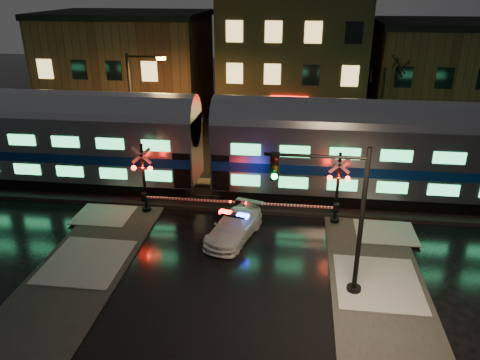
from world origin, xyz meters
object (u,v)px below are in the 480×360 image
Objects in this scene: police_car at (234,227)px; streetlight at (135,104)px; traffic_light at (335,220)px; crossing_signal_left at (150,186)px; crossing_signal_right at (330,196)px.

police_car is 12.37m from streetlight.
police_car is 0.60× the size of streetlight.
streetlight is (-12.34, 12.71, 1.08)m from traffic_light.
traffic_light is at bearing -32.54° from crossing_signal_left.
traffic_light is (-0.21, -6.01, 1.74)m from crossing_signal_right.
traffic_light is at bearing -24.65° from police_car.
crossing_signal_left reaches higher than police_car.
police_car is at bearing -48.41° from streetlight.
streetlight is (-12.55, 6.70, 2.82)m from crossing_signal_right.
crossing_signal_right is 0.99× the size of crossing_signal_left.
streetlight reaches higher than crossing_signal_left.
streetlight is at bearing 113.53° from crossing_signal_left.
traffic_light reaches higher than crossing_signal_left.
traffic_light is (4.53, -3.91, 2.75)m from police_car.
police_car is 5.29m from crossing_signal_right.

